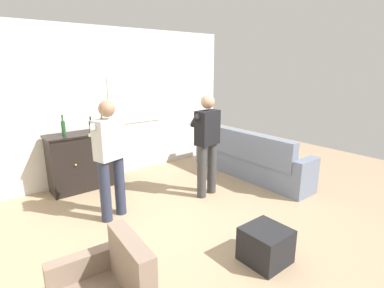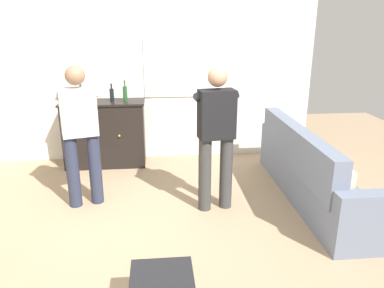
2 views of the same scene
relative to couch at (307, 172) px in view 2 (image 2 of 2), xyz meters
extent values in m
plane|color=#9E8466|center=(-1.95, -0.88, -0.36)|extent=(10.40, 10.40, 0.00)
cube|color=silver|center=(-1.95, 1.78, 1.04)|extent=(5.20, 0.12, 2.80)
cube|color=silver|center=(-1.44, 1.71, 1.09)|extent=(1.16, 0.02, 0.91)
cube|color=white|center=(-1.44, 1.71, 1.09)|extent=(1.08, 0.03, 0.83)
cube|color=slate|center=(0.05, 0.00, -0.15)|extent=(0.55, 2.25, 0.42)
cube|color=slate|center=(-0.15, 0.00, 0.32)|extent=(0.18, 2.25, 0.51)
cube|color=slate|center=(0.05, 1.20, -0.04)|extent=(0.55, 0.18, 0.64)
cube|color=slate|center=(0.05, -1.20, -0.04)|extent=(0.55, 0.18, 0.64)
cube|color=#386BB7|center=(-0.02, 0.87, 0.24)|extent=(0.18, 0.41, 0.36)
cube|color=orange|center=(-0.02, 0.00, 0.24)|extent=(0.15, 0.40, 0.36)
cube|color=beige|center=(-0.02, -0.87, 0.24)|extent=(0.20, 0.42, 0.36)
cube|color=black|center=(-2.64, 1.42, 0.13)|extent=(1.20, 0.44, 0.97)
cube|color=black|center=(-2.64, 1.42, 0.63)|extent=(1.24, 0.48, 0.03)
sphere|color=#B79338|center=(-2.88, 1.18, 0.18)|extent=(0.04, 0.04, 0.04)
sphere|color=#B79338|center=(-2.40, 1.18, 0.18)|extent=(0.04, 0.04, 0.04)
cylinder|color=black|center=(-2.49, 1.41, 0.74)|extent=(0.06, 0.06, 0.19)
cylinder|color=black|center=(-2.49, 1.41, 0.87)|extent=(0.02, 0.02, 0.06)
cylinder|color=#262626|center=(-2.49, 1.41, 0.91)|extent=(0.03, 0.03, 0.02)
cylinder|color=#1E4C23|center=(-2.30, 1.40, 0.76)|extent=(0.06, 0.06, 0.22)
cylinder|color=#1E4C23|center=(-2.30, 1.40, 0.91)|extent=(0.02, 0.02, 0.07)
cylinder|color=#262626|center=(-2.30, 1.40, 0.95)|extent=(0.02, 0.02, 0.02)
cylinder|color=#1E4C23|center=(-2.94, 1.44, 0.76)|extent=(0.06, 0.06, 0.23)
cylinder|color=#1E4C23|center=(-2.94, 1.44, 0.93)|extent=(0.03, 0.03, 0.09)
cylinder|color=#262626|center=(-2.94, 1.44, 0.98)|extent=(0.03, 0.03, 0.02)
cylinder|color=#282D42|center=(-2.85, 0.07, 0.08)|extent=(0.15, 0.15, 0.88)
cylinder|color=#282D42|center=(-2.60, 0.15, 0.08)|extent=(0.15, 0.15, 0.88)
cube|color=#B7B7B7|center=(-2.73, 0.11, 0.80)|extent=(0.45, 0.32, 0.55)
sphere|color=#8C664C|center=(-2.73, 0.11, 1.21)|extent=(0.22, 0.22, 0.22)
cylinder|color=#B7B7B7|center=(-2.88, 0.23, 0.91)|extent=(0.23, 0.44, 0.29)
cylinder|color=#B7B7B7|center=(-2.66, 0.29, 0.91)|extent=(0.40, 0.34, 0.29)
cube|color=white|center=(-2.82, 0.42, 0.82)|extent=(0.16, 0.08, 0.04)
cylinder|color=#383838|center=(-1.31, -0.16, 0.08)|extent=(0.15, 0.15, 0.88)
cylinder|color=#383838|center=(-1.05, -0.12, 0.08)|extent=(0.15, 0.15, 0.88)
cube|color=black|center=(-1.18, -0.14, 0.80)|extent=(0.43, 0.28, 0.55)
sphere|color=tan|center=(-1.18, -0.14, 1.21)|extent=(0.22, 0.22, 0.22)
cylinder|color=black|center=(-1.31, 0.00, 0.91)|extent=(0.28, 0.43, 0.29)
cylinder|color=black|center=(-1.09, 0.03, 0.91)|extent=(0.37, 0.37, 0.29)
cube|color=white|center=(-1.23, 0.17, 0.82)|extent=(0.15, 0.06, 0.04)
camera|label=1|loc=(-4.30, -3.65, 1.78)|focal=28.00mm
camera|label=2|loc=(-1.84, -4.15, 1.80)|focal=35.00mm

